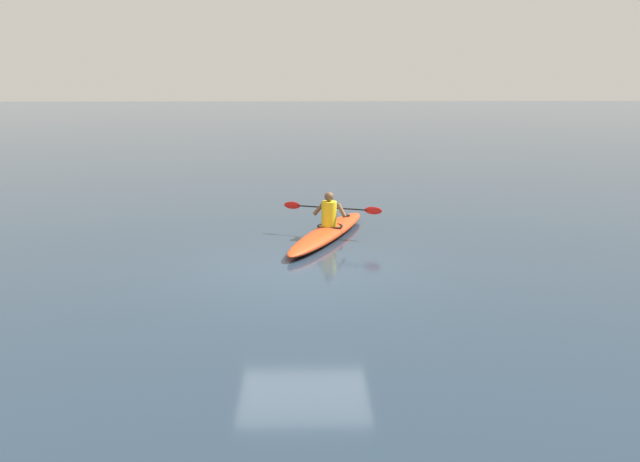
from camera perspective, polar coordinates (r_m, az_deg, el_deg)
name	(u,v)px	position (r m, az deg, el deg)	size (l,w,h in m)	color
ground_plane	(304,273)	(13.26, -1.33, -3.37)	(160.00, 160.00, 0.00)	#1E2D3D
kayak	(328,232)	(15.95, 0.64, -0.10)	(2.26, 4.56, 0.27)	red
kayaker	(329,211)	(15.95, 0.76, 1.61)	(2.20, 0.87, 0.77)	yellow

